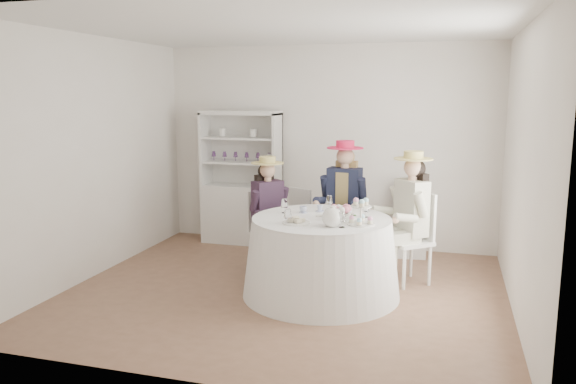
# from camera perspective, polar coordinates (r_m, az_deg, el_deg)

# --- Properties ---
(ground) EXTENTS (4.50, 4.50, 0.00)m
(ground) POSITION_cam_1_polar(r_m,az_deg,el_deg) (6.02, -0.27, -10.06)
(ground) COLOR brown
(ground) RESTS_ON ground
(ceiling) EXTENTS (4.50, 4.50, 0.00)m
(ceiling) POSITION_cam_1_polar(r_m,az_deg,el_deg) (5.69, -0.29, 16.43)
(ceiling) COLOR white
(ceiling) RESTS_ON wall_back
(wall_back) EXTENTS (4.50, 0.00, 4.50)m
(wall_back) POSITION_cam_1_polar(r_m,az_deg,el_deg) (7.62, 3.98, 4.61)
(wall_back) COLOR silver
(wall_back) RESTS_ON ground
(wall_front) EXTENTS (4.50, 0.00, 4.50)m
(wall_front) POSITION_cam_1_polar(r_m,az_deg,el_deg) (3.84, -8.74, -0.82)
(wall_front) COLOR silver
(wall_front) RESTS_ON ground
(wall_left) EXTENTS (0.00, 4.50, 4.50)m
(wall_left) POSITION_cam_1_polar(r_m,az_deg,el_deg) (6.69, -19.15, 3.32)
(wall_left) COLOR silver
(wall_left) RESTS_ON ground
(wall_right) EXTENTS (0.00, 4.50, 4.50)m
(wall_right) POSITION_cam_1_polar(r_m,az_deg,el_deg) (5.51, 22.81, 1.77)
(wall_right) COLOR silver
(wall_right) RESTS_ON ground
(tea_table) EXTENTS (1.62, 1.62, 0.82)m
(tea_table) POSITION_cam_1_polar(r_m,az_deg,el_deg) (5.82, 3.38, -6.58)
(tea_table) COLOR white
(tea_table) RESTS_ON ground
(hutch) EXTENTS (1.08, 0.41, 1.83)m
(hutch) POSITION_cam_1_polar(r_m,az_deg,el_deg) (7.82, -4.67, -0.44)
(hutch) COLOR silver
(hutch) RESTS_ON ground
(side_table) EXTENTS (0.45, 0.45, 0.64)m
(side_table) POSITION_cam_1_polar(r_m,az_deg,el_deg) (7.39, 12.22, -3.87)
(side_table) COLOR silver
(side_table) RESTS_ON ground
(hatbox) EXTENTS (0.42, 0.42, 0.32)m
(hatbox) POSITION_cam_1_polar(r_m,az_deg,el_deg) (7.30, 12.36, -0.21)
(hatbox) COLOR black
(hatbox) RESTS_ON side_table
(guest_left) EXTENTS (0.58, 0.56, 1.34)m
(guest_left) POSITION_cam_1_polar(r_m,az_deg,el_deg) (6.57, -1.96, -1.48)
(guest_left) COLOR silver
(guest_left) RESTS_ON ground
(guest_mid) EXTENTS (0.56, 0.58, 1.52)m
(guest_mid) POSITION_cam_1_polar(r_m,az_deg,el_deg) (6.69, 5.69, -0.42)
(guest_mid) COLOR silver
(guest_mid) RESTS_ON ground
(guest_right) EXTENTS (0.62, 0.61, 1.46)m
(guest_right) POSITION_cam_1_polar(r_m,az_deg,el_deg) (6.19, 12.23, -1.79)
(guest_right) COLOR silver
(guest_right) RESTS_ON ground
(spare_chair) EXTENTS (0.49, 0.49, 0.89)m
(spare_chair) POSITION_cam_1_polar(r_m,az_deg,el_deg) (7.16, 1.74, -2.79)
(spare_chair) COLOR silver
(spare_chair) RESTS_ON ground
(teacup_a) EXTENTS (0.09, 0.09, 0.06)m
(teacup_a) POSITION_cam_1_polar(r_m,az_deg,el_deg) (5.93, 1.55, -1.85)
(teacup_a) COLOR white
(teacup_a) RESTS_ON tea_table
(teacup_b) EXTENTS (0.08, 0.08, 0.06)m
(teacup_b) POSITION_cam_1_polar(r_m,az_deg,el_deg) (6.00, 3.26, -1.71)
(teacup_b) COLOR white
(teacup_b) RESTS_ON tea_table
(teacup_c) EXTENTS (0.10, 0.10, 0.07)m
(teacup_c) POSITION_cam_1_polar(r_m,az_deg,el_deg) (5.79, 6.05, -2.16)
(teacup_c) COLOR white
(teacup_c) RESTS_ON tea_table
(flower_bowl) EXTENTS (0.23, 0.23, 0.05)m
(flower_bowl) POSITION_cam_1_polar(r_m,az_deg,el_deg) (5.65, 5.68, -2.54)
(flower_bowl) COLOR white
(flower_bowl) RESTS_ON tea_table
(flower_arrangement) EXTENTS (0.19, 0.20, 0.07)m
(flower_arrangement) POSITION_cam_1_polar(r_m,az_deg,el_deg) (5.63, 5.52, -1.88)
(flower_arrangement) COLOR pink
(flower_arrangement) RESTS_ON tea_table
(table_teapot) EXTENTS (0.28, 0.20, 0.21)m
(table_teapot) POSITION_cam_1_polar(r_m,az_deg,el_deg) (5.33, 4.54, -2.59)
(table_teapot) COLOR white
(table_teapot) RESTS_ON tea_table
(sandwich_plate) EXTENTS (0.27, 0.27, 0.06)m
(sandwich_plate) POSITION_cam_1_polar(r_m,az_deg,el_deg) (5.46, 0.84, -3.04)
(sandwich_plate) COLOR white
(sandwich_plate) RESTS_ON tea_table
(cupcake_stand) EXTENTS (0.27, 0.27, 0.25)m
(cupcake_stand) POSITION_cam_1_polar(r_m,az_deg,el_deg) (5.44, 7.41, -2.36)
(cupcake_stand) COLOR white
(cupcake_stand) RESTS_ON tea_table
(stemware_set) EXTENTS (0.93, 0.89, 0.15)m
(stemware_set) POSITION_cam_1_polar(r_m,az_deg,el_deg) (5.70, 3.43, -1.90)
(stemware_set) COLOR white
(stemware_set) RESTS_ON tea_table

